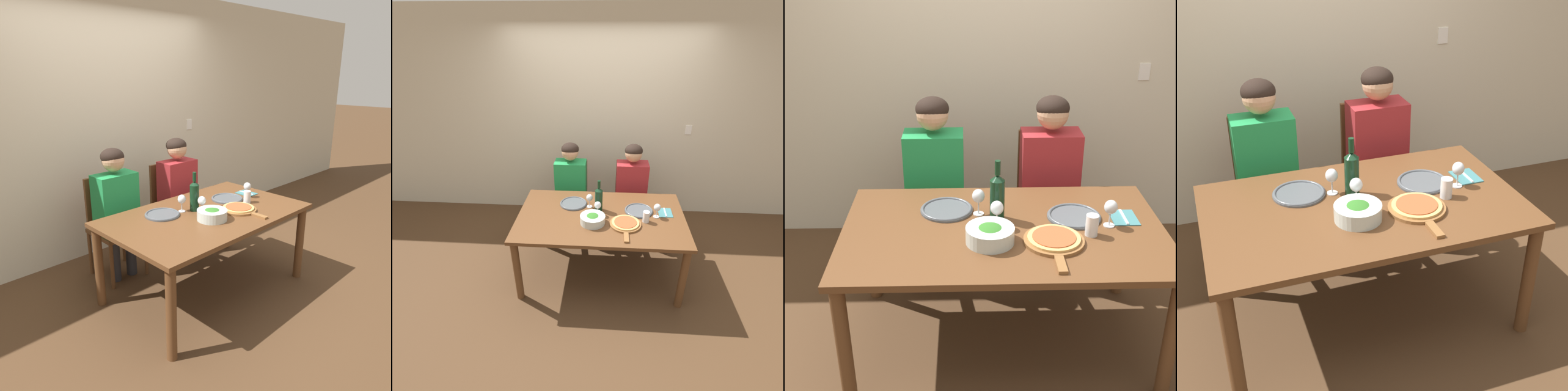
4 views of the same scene
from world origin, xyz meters
The scene contains 17 objects.
ground_plane centered at (0.00, 0.00, 0.00)m, with size 40.00×40.00×0.00m, color #4C331E.
back_wall centered at (0.00, 1.39, 1.35)m, with size 10.00×0.06×2.70m.
dining_table centered at (0.00, 0.00, 0.65)m, with size 1.71×1.03×0.74m.
chair_left centered at (-0.40, 0.86, 0.51)m, with size 0.42×0.42×0.95m.
chair_right centered at (0.35, 0.86, 0.51)m, with size 0.42×0.42×0.95m.
person_woman centered at (-0.40, 0.74, 0.75)m, with size 0.47×0.51×1.24m.
person_man centered at (0.35, 0.74, 0.75)m, with size 0.47×0.51×1.24m.
wine_bottle centered at (-0.03, 0.11, 0.87)m, with size 0.08×0.08×0.34m.
broccoli_bowl centered at (-0.08, -0.14, 0.78)m, with size 0.25×0.25×0.09m.
dinner_plate_left centered at (-0.31, 0.21, 0.75)m, with size 0.29×0.29×0.02m.
dinner_plate_right centered at (0.39, 0.11, 0.75)m, with size 0.29×0.29×0.02m.
pizza_on_board centered at (0.24, -0.16, 0.75)m, with size 0.31×0.45×0.04m.
wine_glass_left centered at (-0.13, 0.16, 0.84)m, with size 0.07×0.07×0.15m.
wine_glass_right centered at (0.56, 0.01, 0.84)m, with size 0.07×0.07×0.15m.
wine_glass_centre centered at (-0.04, 0.02, 0.84)m, with size 0.07×0.07×0.15m.
water_tumbler centered at (0.45, -0.08, 0.79)m, with size 0.07×0.07×0.11m.
fork_on_napkin centered at (0.66, 0.09, 0.74)m, with size 0.14×0.18×0.01m.
Camera 4 is at (-0.80, -2.40, 2.20)m, focal length 50.00 mm.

